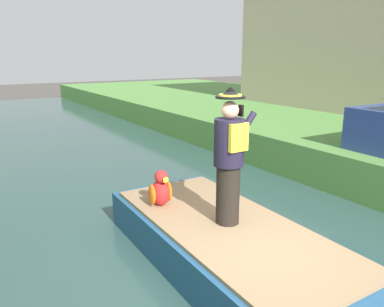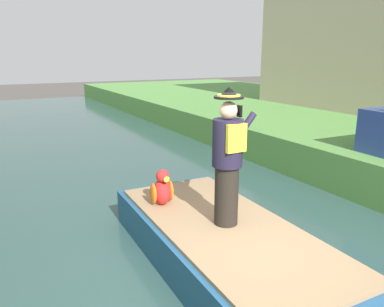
% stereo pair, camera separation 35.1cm
% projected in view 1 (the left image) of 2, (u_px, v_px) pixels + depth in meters
% --- Properties ---
extents(ground_plane, '(80.00, 80.00, 0.00)m').
position_uv_depth(ground_plane, '(258.00, 294.00, 4.78)').
color(ground_plane, '#4C4742').
extents(canal_water, '(7.07, 48.00, 0.10)m').
position_uv_depth(canal_water, '(258.00, 291.00, 4.77)').
color(canal_water, '#2D4C47').
rests_on(canal_water, ground).
extents(boat, '(1.91, 4.24, 0.61)m').
position_uv_depth(boat, '(227.00, 245.00, 5.21)').
color(boat, '#23517A').
rests_on(boat, canal_water).
extents(person_pirate, '(0.61, 0.42, 1.85)m').
position_uv_depth(person_pirate, '(229.00, 158.00, 4.96)').
color(person_pirate, black).
rests_on(person_pirate, boat).
extents(parrot_plush, '(0.36, 0.34, 0.57)m').
position_uv_depth(parrot_plush, '(160.00, 190.00, 5.72)').
color(parrot_plush, red).
rests_on(parrot_plush, boat).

